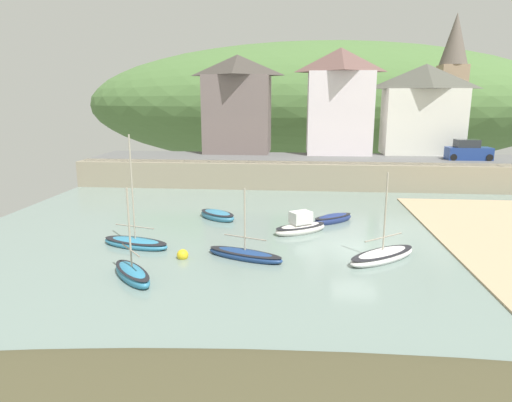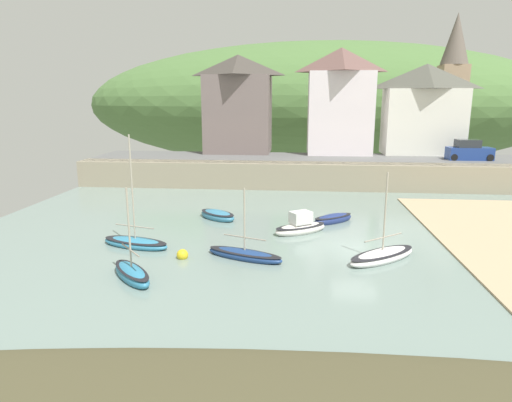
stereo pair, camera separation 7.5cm
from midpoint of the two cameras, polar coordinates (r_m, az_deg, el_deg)
ground at (r=16.98m, az=21.69°, el=-15.84°), size 48.00×41.00×0.61m
quay_seawall at (r=41.99m, az=9.76°, el=3.48°), size 48.00×9.40×2.40m
hillside_backdrop at (r=79.11m, az=8.20°, el=12.11°), size 80.00×44.00×20.57m
waterfront_building_left at (r=49.45m, az=-2.40°, el=12.39°), size 7.26×6.09×10.36m
waterfront_building_centre at (r=49.21m, az=10.59°, el=12.56°), size 6.92×6.09×10.98m
waterfront_building_right at (r=50.76m, az=20.65°, el=11.03°), size 8.35×4.38×9.30m
church_with_spire at (r=55.73m, az=23.76°, el=13.91°), size 3.00×3.00×14.92m
motorboat_with_cabin at (r=23.90m, az=15.84°, el=-6.75°), size 4.30×3.82×4.73m
rowboat_small_beached at (r=23.24m, az=-1.53°, el=-6.88°), size 4.36×2.54×3.87m
fishing_boat_green at (r=27.72m, az=5.65°, el=-3.32°), size 3.69×3.03×1.52m
sailboat_nearest_shore at (r=25.96m, az=-15.29°, el=-5.15°), size 4.34×2.45×6.40m
sailboat_white_hull at (r=30.91m, az=-5.05°, el=-1.84°), size 3.27×3.01×0.78m
sailboat_blue_trim at (r=21.45m, az=-15.70°, el=-8.95°), size 2.99×3.23×4.46m
sailboat_far_left at (r=30.34m, az=9.78°, el=-2.27°), size 3.12×2.77×0.76m
parked_car_near_slipway at (r=47.72m, az=25.54°, el=5.77°), size 4.14×1.82×1.95m
mooring_buoy at (r=23.57m, az=-9.49°, el=-6.85°), size 0.61×0.61×0.61m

